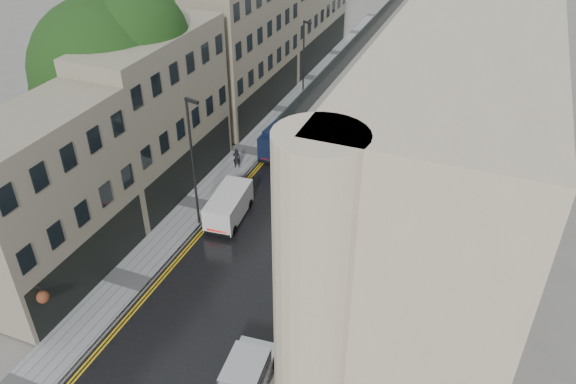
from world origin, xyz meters
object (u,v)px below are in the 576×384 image
Objects in this scene: lamp_post_far at (303,65)px; white_van at (207,217)px; cream_bus at (297,158)px; tree_near at (110,94)px; lamp_post_near at (193,165)px; pedestrian at (237,158)px; navy_van at (263,144)px; tree_far at (207,46)px; white_lorry at (364,105)px.

white_van is at bearing -63.99° from lamp_post_far.
tree_near is at bearing -164.76° from cream_bus.
lamp_post_near is at bearing -19.31° from tree_near.
pedestrian is 8.34m from lamp_post_near.
lamp_post_far is at bearing 104.14° from lamp_post_near.
cream_bus is 12.50m from lamp_post_far.
tree_near is 8.83× the size of pedestrian.
cream_bus is 6.60× the size of pedestrian.
white_van is 0.85× the size of navy_van.
tree_far is 1.57× the size of lamp_post_far.
cream_bus is at bearing -109.66° from white_lorry.
lamp_post_near is (-6.19, -18.00, 2.47)m from white_lorry.
lamp_post_near is (-3.75, -8.27, 3.13)m from cream_bus.
lamp_post_near reaches higher than navy_van.
lamp_post_far is at bearing 86.85° from white_van.
lamp_post_near is (7.76, -2.72, -2.38)m from tree_near.
tree_near is 1.56× the size of lamp_post_near.
navy_van is at bearing 149.76° from cream_bus.
pedestrian is (-7.07, -10.56, -1.18)m from white_lorry.
cream_bus is (11.51, 5.55, -5.51)m from tree_near.
white_van is (8.63, -3.07, -5.92)m from tree_near.
cream_bus reaches higher than pedestrian.
white_lorry is at bearing 6.84° from lamp_post_far.
navy_van is (7.90, -6.26, -4.87)m from tree_far.
tree_near reaches higher than cream_bus.
navy_van is (-0.43, 9.80, 0.33)m from white_van.
lamp_post_far is (-6.32, 1.85, 2.00)m from white_lorry.
pedestrian is at bearing 110.46° from lamp_post_near.
tree_far is 2.80× the size of white_van.
tree_far is at bearing 129.16° from lamp_post_near.
tree_far is at bearing -176.07° from white_lorry.
tree_near is 8.56m from lamp_post_near.
lamp_post_near is at bearing -66.45° from lamp_post_far.
navy_van is at bearing -143.80° from pedestrian.
navy_van is (-3.31, 1.18, -0.08)m from cream_bus.
pedestrian is at bearing 96.63° from white_van.
navy_van is at bearing 39.40° from tree_near.
lamp_post_far is at bearing -114.07° from pedestrian.
tree_far reaches higher than lamp_post_near.
tree_near is 1.75× the size of lamp_post_far.
white_lorry reaches higher than navy_van.
white_van is at bearing -118.99° from cream_bus.
cream_bus is 1.32× the size of white_lorry.
navy_van is 0.66× the size of lamp_post_far.
tree_near reaches higher than white_van.
lamp_post_far is at bearing 158.10° from white_lorry.
pedestrian is at bearing 179.63° from cream_bus.
white_van is 0.56× the size of lamp_post_far.
white_lorry is (13.95, 15.28, -4.85)m from tree_near.
white_van is (8.33, -16.07, -5.20)m from tree_far.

